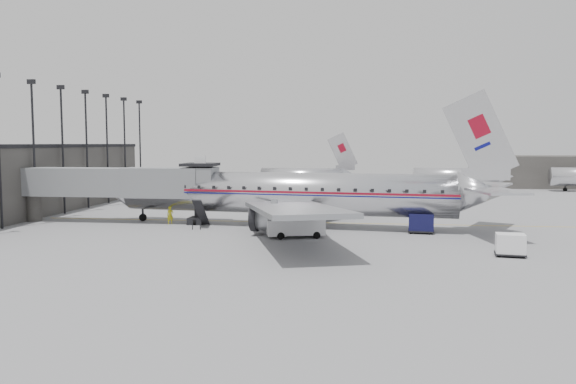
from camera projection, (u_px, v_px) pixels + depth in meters
name	position (u px, v px, depth m)	size (l,w,h in m)	color
ground	(280.00, 231.00, 54.05)	(160.00, 160.00, 0.00)	slate
terminal	(13.00, 180.00, 67.75)	(12.00, 46.00, 8.00)	#3C3936
hangar	(555.00, 171.00, 107.61)	(30.00, 12.00, 6.00)	#3C3936
apron_line	(316.00, 223.00, 59.62)	(0.15, 60.00, 0.01)	gold
jet_bridge	(129.00, 183.00, 59.35)	(21.00, 6.20, 7.10)	slate
floodlight_masts	(75.00, 144.00, 69.54)	(0.90, 42.25, 15.25)	black
distant_aircraft_near	(303.00, 177.00, 95.56)	(16.39, 3.20, 10.26)	silver
distant_aircraft_mid	(456.00, 176.00, 96.33)	(16.39, 3.20, 10.26)	silver
airliner	(292.00, 193.00, 56.52)	(42.48, 39.16, 13.46)	silver
service_van	(297.00, 224.00, 50.16)	(5.41, 3.15, 2.40)	silver
baggage_cart_navy	(421.00, 223.00, 52.60)	(2.55, 2.05, 1.86)	black
baggage_cart_white	(510.00, 244.00, 41.80)	(2.37, 1.94, 1.69)	white
ramp_worker	(170.00, 215.00, 58.41)	(0.68, 0.45, 1.86)	gold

